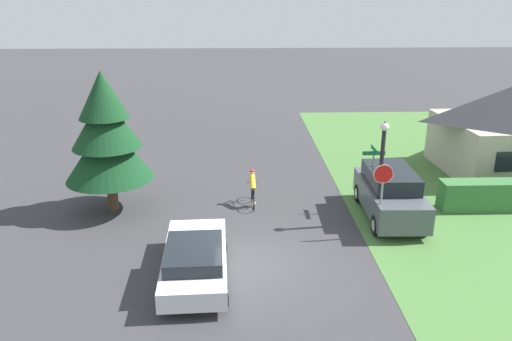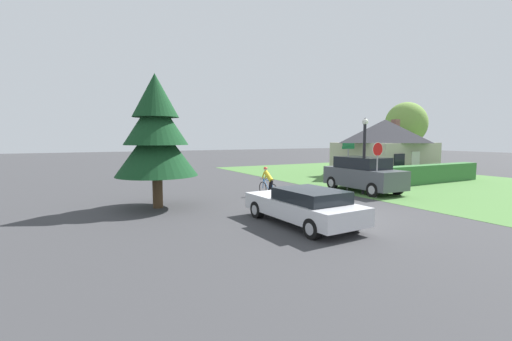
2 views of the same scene
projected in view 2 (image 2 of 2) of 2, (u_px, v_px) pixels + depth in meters
The scene contains 12 objects.
ground_plane at pixel (330, 215), 13.22m from camera, with size 140.00×140.00×0.00m, color #38383A.
grass_verge_right at pixel (431, 183), 22.43m from camera, with size 16.00×36.00×0.01m, color #477538.
cottage_house at pixel (384, 147), 26.71m from camera, with size 7.19×6.06×4.49m.
hedge_row at pixel (431, 174), 22.57m from camera, with size 8.92×0.90×1.21m, color #387038.
sedan_left_lane at pixel (304, 206), 11.68m from camera, with size 2.10×4.70×1.26m.
cyclist at pixel (268, 182), 17.51m from camera, with size 0.44×1.70×1.49m.
parked_suv_right at pixel (363, 174), 18.84m from camera, with size 2.04×4.61×1.91m.
stop_sign at pixel (377, 159), 16.83m from camera, with size 0.69×0.07×2.75m.
street_lamp at pixel (364, 149), 17.85m from camera, with size 0.31×0.31×4.03m.
street_name_sign at pixel (348, 158), 18.97m from camera, with size 0.90×0.90×2.68m.
conifer_tall_near at pixel (156, 133), 14.30m from camera, with size 3.41×3.41×5.63m.
deciduous_tree_right at pixel (406, 124), 31.78m from camera, with size 3.76×3.76×6.28m.
Camera 2 is at (-8.74, -10.05, 2.95)m, focal length 24.00 mm.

